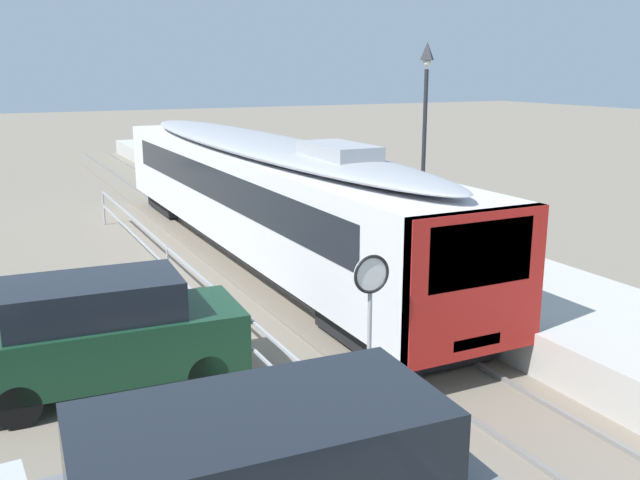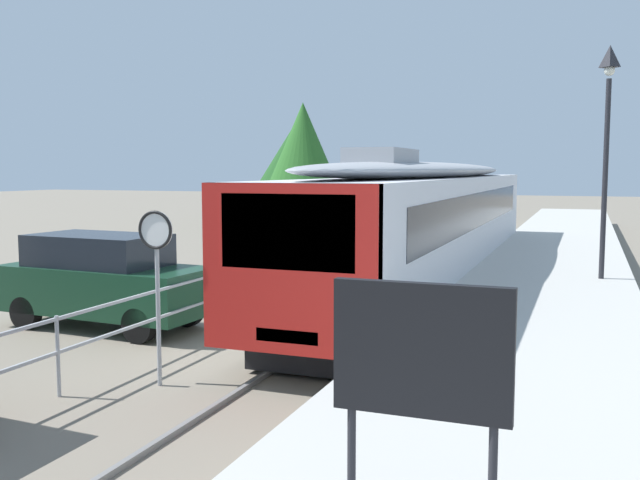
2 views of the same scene
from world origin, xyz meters
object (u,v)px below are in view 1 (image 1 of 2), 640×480
object	(u,v)px
commuter_train	(259,187)
platform_lamp_mid_platform	(426,101)
speed_limit_sign	(371,298)
parked_suv_dark_green	(105,333)

from	to	relation	value
commuter_train	platform_lamp_mid_platform	size ratio (longest dim) A/B	3.79
commuter_train	speed_limit_sign	bearing A→B (deg)	-102.19
commuter_train	speed_limit_sign	distance (m)	10.35
commuter_train	speed_limit_sign	world-z (taller)	commuter_train
platform_lamp_mid_platform	speed_limit_sign	world-z (taller)	platform_lamp_mid_platform
speed_limit_sign	commuter_train	bearing A→B (deg)	77.81
speed_limit_sign	parked_suv_dark_green	world-z (taller)	speed_limit_sign
commuter_train	platform_lamp_mid_platform	world-z (taller)	platform_lamp_mid_platform
commuter_train	parked_suv_dark_green	xyz separation A→B (m)	(-5.65, -6.96, -1.09)
platform_lamp_mid_platform	speed_limit_sign	distance (m)	10.89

